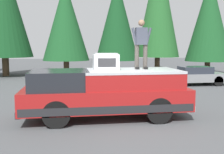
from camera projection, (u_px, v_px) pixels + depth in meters
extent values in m
plane|color=#4C4F51|center=(126.00, 120.00, 8.92)|extent=(90.00, 90.00, 0.00)
cube|color=maroon|center=(105.00, 98.00, 9.11)|extent=(2.00, 5.50, 0.70)
cube|color=#232326|center=(105.00, 103.00, 9.14)|extent=(2.01, 5.39, 0.24)
cube|color=black|center=(60.00, 80.00, 8.81)|extent=(1.84, 1.87, 0.60)
cube|color=maroon|center=(131.00, 80.00, 9.18)|extent=(1.92, 3.19, 0.52)
cube|color=#B7BABF|center=(131.00, 71.00, 9.14)|extent=(1.94, 3.19, 0.08)
cube|color=#232326|center=(23.00, 108.00, 8.74)|extent=(1.96, 0.16, 0.20)
cube|color=#B2B5BA|center=(181.00, 103.00, 9.55)|extent=(1.96, 0.16, 0.20)
cylinder|color=black|center=(56.00, 114.00, 8.07)|extent=(0.30, 0.84, 0.84)
cylinder|color=black|center=(59.00, 102.00, 9.74)|extent=(0.30, 0.84, 0.84)
cylinder|color=black|center=(159.00, 110.00, 8.55)|extent=(0.30, 0.84, 0.84)
cylinder|color=black|center=(144.00, 100.00, 10.22)|extent=(0.30, 0.84, 0.84)
cube|color=silver|center=(106.00, 62.00, 9.05)|extent=(0.64, 0.84, 0.52)
cube|color=#2D2D30|center=(107.00, 63.00, 8.74)|extent=(0.01, 0.59, 0.29)
cube|color=#99999E|center=(106.00, 54.00, 9.02)|extent=(0.58, 0.76, 0.04)
cylinder|color=#423D38|center=(145.00, 57.00, 9.33)|extent=(0.15, 0.15, 0.84)
cube|color=black|center=(145.00, 68.00, 9.34)|extent=(0.26, 0.11, 0.08)
cylinder|color=#423D38|center=(137.00, 57.00, 9.29)|extent=(0.15, 0.15, 0.84)
cube|color=black|center=(137.00, 68.00, 9.29)|extent=(0.26, 0.11, 0.08)
cube|color=#474C5B|center=(141.00, 36.00, 9.23)|extent=(0.24, 0.40, 0.58)
sphere|color=#A37A5B|center=(141.00, 23.00, 9.18)|extent=(0.22, 0.22, 0.22)
cylinder|color=#474C5B|center=(148.00, 36.00, 9.24)|extent=(0.09, 0.23, 0.58)
cylinder|color=#474C5B|center=(135.00, 36.00, 9.16)|extent=(0.09, 0.23, 0.58)
cube|color=gray|center=(193.00, 77.00, 17.02)|extent=(1.64, 4.10, 0.50)
cube|color=#282D38|center=(195.00, 70.00, 16.98)|extent=(1.31, 1.89, 0.42)
cylinder|color=black|center=(179.00, 82.00, 16.14)|extent=(0.20, 0.62, 0.62)
cylinder|color=black|center=(170.00, 79.00, 17.56)|extent=(0.20, 0.62, 0.62)
cylinder|color=black|center=(218.00, 81.00, 16.52)|extent=(0.20, 0.62, 0.62)
cylinder|color=black|center=(206.00, 78.00, 17.94)|extent=(0.20, 0.62, 0.62)
cylinder|color=#4C3826|center=(207.00, 67.00, 24.12)|extent=(0.48, 0.48, 1.11)
cone|color=#194C23|center=(209.00, 18.00, 23.63)|extent=(3.97, 3.97, 7.54)
cylinder|color=#4C3826|center=(157.00, 65.00, 24.48)|extent=(0.46, 0.46, 1.48)
cone|color=#235B28|center=(158.00, 3.00, 23.85)|extent=(3.84, 3.84, 9.47)
cylinder|color=#4C3826|center=(117.00, 68.00, 22.69)|extent=(0.43, 0.43, 1.27)
cone|color=#14421E|center=(117.00, 19.00, 22.24)|extent=(3.59, 3.59, 6.71)
cylinder|color=#4C3826|center=(66.00, 68.00, 22.23)|extent=(0.45, 0.45, 1.28)
cone|color=#194C23|center=(66.00, 21.00, 21.79)|extent=(3.78, 3.78, 6.40)
cylinder|color=#4C3826|center=(6.00, 67.00, 21.99)|extent=(0.53, 0.53, 1.56)
cone|color=#14421E|center=(3.00, 4.00, 21.42)|extent=(4.45, 4.45, 8.45)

